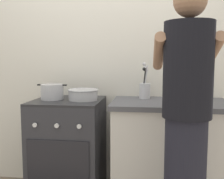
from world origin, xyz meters
TOP-DOWN VIEW (x-y plane):
  - back_wall at (0.20, 0.50)m, footprint 3.20×0.10m
  - countertop at (0.55, 0.15)m, footprint 1.00×0.60m
  - stove_range at (-0.35, 0.15)m, footprint 0.60×0.62m
  - pot at (-0.49, 0.14)m, footprint 0.27×0.20m
  - mixing_bowl at (-0.21, 0.15)m, footprint 0.27×0.27m
  - utensil_crock at (0.33, 0.31)m, footprint 0.10×0.10m
  - spice_bottle at (0.55, 0.08)m, footprint 0.04×0.04m
  - oil_bottle at (0.76, 0.19)m, footprint 0.06×0.06m
  - person at (0.59, -0.46)m, footprint 0.41×0.50m

SIDE VIEW (x-z plane):
  - stove_range at x=-0.35m, z-range 0.00..0.90m
  - countertop at x=0.55m, z-range 0.00..0.90m
  - person at x=0.59m, z-range 0.01..1.71m
  - spice_bottle at x=0.55m, z-range 0.90..0.98m
  - mixing_bowl at x=-0.21m, z-range 0.90..1.00m
  - pot at x=-0.49m, z-range 0.90..1.04m
  - utensil_crock at x=0.33m, z-range 0.82..1.15m
  - oil_bottle at x=0.76m, z-range 0.88..1.13m
  - back_wall at x=0.20m, z-range 0.00..2.50m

